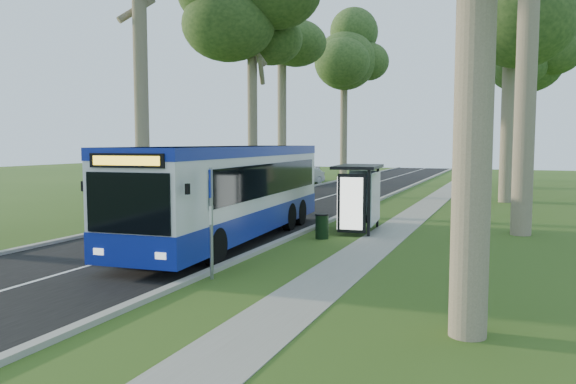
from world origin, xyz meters
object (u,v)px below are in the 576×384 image
Objects in this scene: bus at (231,192)px; bus_stop_sign at (211,211)px; litter_bin at (322,226)px; car_white at (312,173)px; bus_shelter at (359,186)px; car_silver at (304,176)px.

bus_stop_sign is (2.06, -5.01, 0.03)m from bus.
litter_bin is 0.20× the size of car_white.
car_white is (-9.20, 33.76, -0.97)m from bus_stop_sign.
bus_shelter is at bearing 64.01° from litter_bin.
bus reaches higher than litter_bin.
car_white is at bearing 84.71° from bus_stop_sign.
bus reaches higher than bus_shelter.
bus_shelter is 0.72× the size of car_white.
bus_stop_sign is 6.75m from litter_bin.
litter_bin is (2.73, 1.58, -1.24)m from bus.
car_silver is at bearing 100.94° from bus.
litter_bin is at bearing -53.37° from car_silver.
litter_bin is 25.50m from car_silver.
bus_shelter is 3.50× the size of litter_bin.
bus_shelter is 27.60m from car_white.
bus_stop_sign is 31.55m from car_silver.
car_white is at bearing 109.97° from litter_bin.
bus_stop_sign is 8.49m from bus_shelter.
bus_shelter is at bearing -83.51° from car_white.
bus_shelter is at bearing 39.09° from bus.
bus_stop_sign is 0.64× the size of car_white.
car_silver is (0.47, -3.46, -0.06)m from car_white.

